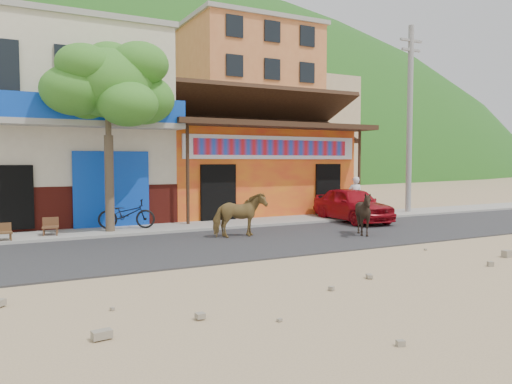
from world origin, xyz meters
TOP-DOWN VIEW (x-y plane):
  - ground at (0.00, 0.00)m, footprint 120.00×120.00m
  - road at (0.00, 2.50)m, footprint 60.00×5.00m
  - sidewalk at (0.00, 6.00)m, footprint 60.00×2.00m
  - dance_club at (2.00, 10.00)m, footprint 8.00×6.00m
  - cafe_building at (-5.50, 10.00)m, footprint 7.00×6.00m
  - apartment_front at (9.00, 24.00)m, footprint 9.00×9.00m
  - apartment_rear at (18.00, 30.00)m, footprint 8.00×8.00m
  - hillside at (0.00, 70.00)m, footprint 100.00×40.00m
  - tree at (-4.60, 5.80)m, footprint 3.00×3.00m
  - utility_pole at (8.20, 6.00)m, footprint 0.24×0.24m
  - cow_tan at (-1.31, 3.27)m, footprint 1.61×0.78m
  - cow_dark at (2.20, 1.77)m, footprint 1.50×1.41m
  - red_car at (4.16, 4.80)m, footprint 1.85×3.92m
  - scooter at (-4.00, 6.15)m, footprint 1.92×1.19m
  - pedestrian at (5.14, 5.83)m, footprint 0.68×0.58m
  - cafe_chair_left at (-6.35, 5.76)m, footprint 0.52×0.52m
  - cafe_chair_right at (-7.59, 5.30)m, footprint 0.44×0.44m

SIDE VIEW (x-z plane):
  - ground at x=0.00m, z-range 0.00..0.00m
  - road at x=0.00m, z-range 0.00..0.04m
  - sidewalk at x=0.00m, z-range 0.00..0.12m
  - cafe_chair_right at x=-7.59m, z-range 0.12..1.01m
  - scooter at x=-4.00m, z-range 0.12..1.07m
  - cafe_chair_left at x=-6.35m, z-range 0.12..1.09m
  - red_car at x=4.16m, z-range 0.04..1.34m
  - cow_tan at x=-1.31m, z-range 0.04..1.37m
  - cow_dark at x=2.20m, z-range 0.04..1.38m
  - pedestrian at x=5.14m, z-range 0.12..1.69m
  - dance_club at x=2.00m, z-range 0.00..3.60m
  - tree at x=-4.60m, z-range 0.12..6.12m
  - cafe_building at x=-5.50m, z-range 0.00..7.00m
  - utility_pole at x=8.20m, z-range 0.12..8.12m
  - apartment_rear at x=18.00m, z-range 0.00..10.00m
  - apartment_front at x=9.00m, z-range 0.00..12.00m
  - hillside at x=0.00m, z-range 0.00..24.00m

